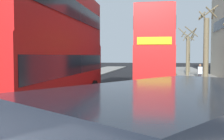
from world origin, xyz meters
TOP-DOWN VIEW (x-y plane):
  - sidewalk_left at (-6.50, 16.00)m, footprint 4.00×80.00m
  - kerb_line_outer at (4.40, 14.00)m, footprint 0.10×56.00m
  - kerb_line_inner at (4.24, 14.00)m, footprint 0.10×56.00m
  - double_decker_bus_away at (-2.27, 10.69)m, footprint 2.95×10.85m
  - double_decker_bus_oncoming at (2.09, 20.82)m, footprint 2.96×10.85m
  - pedestrian_far at (5.63, 21.73)m, footprint 0.34×0.22m
  - street_tree_near at (6.17, 22.41)m, footprint 1.66×1.87m
  - street_tree_far at (5.61, 31.95)m, footprint 2.16×2.08m
  - street_tree_distant at (6.39, 39.02)m, footprint 1.55×1.54m

SIDE VIEW (x-z plane):
  - kerb_line_outer at x=4.40m, z-range 0.00..0.01m
  - kerb_line_inner at x=4.24m, z-range 0.00..0.01m
  - sidewalk_left at x=-6.50m, z-range 0.00..0.14m
  - pedestrian_far at x=5.63m, z-range 0.18..1.80m
  - street_tree_distant at x=6.39m, z-range 0.05..5.27m
  - street_tree_far at x=5.61m, z-range 0.04..5.60m
  - double_decker_bus_away at x=-2.27m, z-range 0.21..5.85m
  - double_decker_bus_oncoming at x=2.09m, z-range 0.21..5.85m
  - street_tree_near at x=6.17m, z-range -0.16..6.25m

